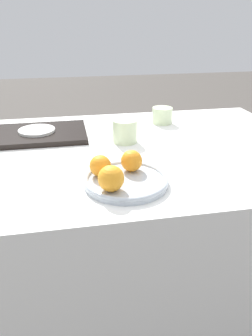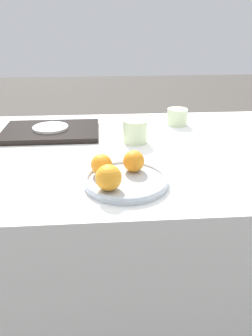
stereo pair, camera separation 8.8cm
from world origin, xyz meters
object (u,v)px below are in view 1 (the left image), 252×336
orange_0 (100,166)px  orange_1 (132,161)px  serving_tray (37,134)px  fruit_platter (126,181)px  side_plate (37,130)px  orange_2 (111,178)px  cup_1 (125,131)px  cup_2 (162,115)px

orange_0 → orange_1: (0.09, 0.02, 0.00)m
orange_0 → serving_tray: bearing=115.4°
orange_0 → fruit_platter: bearing=-29.1°
orange_0 → side_plate: size_ratio=0.44×
orange_1 → serving_tray: bearing=126.0°
fruit_platter → orange_2: orange_2 is taller
fruit_platter → orange_1: orange_1 is taller
orange_1 → serving_tray: orange_1 is taller
orange_0 → serving_tray: (-0.20, 0.41, -0.04)m
cup_1 → serving_tray: bearing=159.6°
orange_1 → side_plate: bearing=126.0°
orange_0 → orange_2: 0.09m
orange_2 → cup_2: 0.66m
side_plate → cup_2: (0.52, 0.08, 0.01)m
orange_0 → cup_1: cup_1 is taller
fruit_platter → cup_1: (0.06, 0.33, 0.03)m
orange_0 → serving_tray: size_ratio=0.16×
orange_1 → cup_1: bearing=83.4°
orange_1 → side_plate: orange_1 is taller
orange_2 → cup_2: (0.31, 0.58, -0.02)m
orange_0 → side_plate: 0.46m
orange_0 → cup_1: size_ratio=0.68×
serving_tray → orange_1: bearing=-54.0°
orange_1 → side_plate: 0.49m
serving_tray → cup_2: bearing=8.8°
orange_1 → orange_2: (-0.07, -0.11, 0.00)m
orange_1 → serving_tray: (-0.29, 0.40, -0.04)m
cup_2 → serving_tray: bearing=-171.2°
orange_2 → serving_tray: (-0.21, 0.50, -0.04)m
orange_2 → serving_tray: 0.55m
fruit_platter → orange_2: 0.08m
orange_2 → cup_2: orange_2 is taller
serving_tray → side_plate: size_ratio=2.70×
cup_1 → side_plate: bearing=159.6°
side_plate → cup_2: bearing=8.8°
orange_1 → side_plate: size_ratio=0.45×
orange_2 → fruit_platter: bearing=47.7°
orange_2 → serving_tray: size_ratio=0.18×
orange_1 → cup_1: 0.28m
fruit_platter → orange_0: bearing=150.9°
orange_2 → cup_1: size_ratio=0.77×
orange_2 → cup_1: bearing=74.4°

